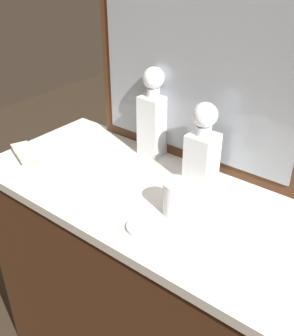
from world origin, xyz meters
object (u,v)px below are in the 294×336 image
object	(u,v)px
crystal_tumbler_front	(177,198)
porcelain_dish	(141,227)
crystal_decanter_left	(153,120)
silver_brush_rear	(25,153)
crystal_decanter_front	(202,151)

from	to	relation	value
crystal_tumbler_front	porcelain_dish	bearing A→B (deg)	-103.42
crystal_decanter_left	porcelain_dish	bearing A→B (deg)	-56.41
crystal_tumbler_front	crystal_decanter_left	bearing A→B (deg)	138.33
crystal_decanter_left	porcelain_dish	size ratio (longest dim) A/B	3.98
silver_brush_rear	porcelain_dish	distance (m)	0.59
crystal_decanter_left	silver_brush_rear	xyz separation A→B (m)	(-0.34, -0.31, -0.12)
crystal_decanter_left	crystal_tumbler_front	bearing A→B (deg)	-41.67
crystal_decanter_front	porcelain_dish	xyz separation A→B (m)	(0.01, -0.32, -0.10)
porcelain_dish	crystal_tumbler_front	bearing A→B (deg)	76.58
crystal_tumbler_front	crystal_decanter_front	bearing A→B (deg)	101.44
crystal_decanter_left	crystal_tumbler_front	distance (m)	0.38
crystal_tumbler_front	silver_brush_rear	size ratio (longest dim) A/B	0.64
crystal_decanter_front	silver_brush_rear	world-z (taller)	crystal_decanter_front
crystal_decanter_front	crystal_decanter_left	bearing A→B (deg)	167.67
crystal_decanter_left	porcelain_dish	world-z (taller)	crystal_decanter_left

